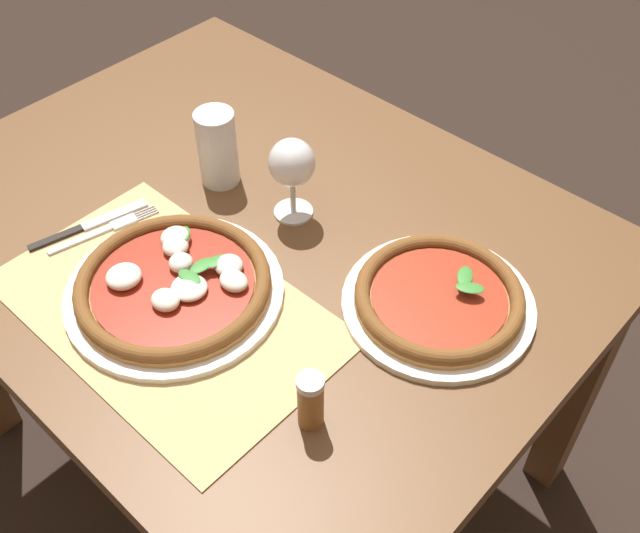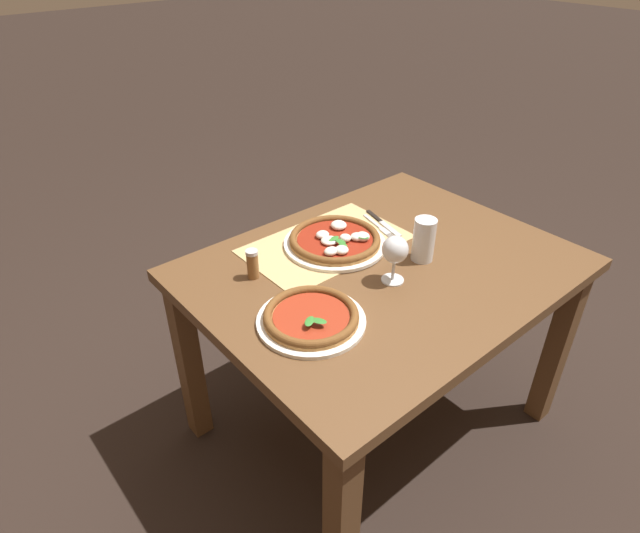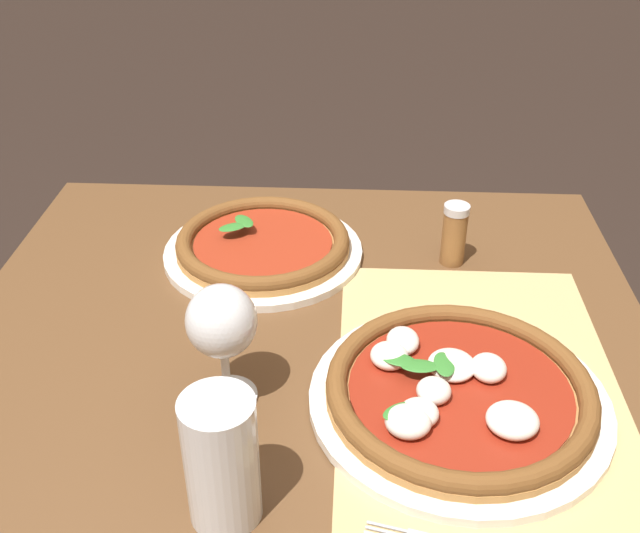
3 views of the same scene
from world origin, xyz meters
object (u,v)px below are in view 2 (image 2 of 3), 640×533
at_px(pizza_near, 335,240).
at_px(fork, 379,227).
at_px(wine_glass, 395,251).
at_px(pepper_shaker, 253,264).
at_px(pizza_far, 311,317).
at_px(knife, 383,223).
at_px(pint_glass, 424,240).

xyz_separation_m(pizza_near, fork, (-0.20, 0.01, -0.02)).
distance_m(wine_glass, pepper_shaker, 0.43).
bearing_deg(pizza_far, pizza_near, -140.86).
distance_m(wine_glass, knife, 0.37).
bearing_deg(pizza_near, pepper_shaker, -4.43).
height_order(pizza_far, wine_glass, wine_glass).
bearing_deg(pepper_shaker, knife, 177.48).
bearing_deg(pizza_near, pizza_far, 39.14).
bearing_deg(pepper_shaker, fork, 176.17).
bearing_deg(fork, pizza_near, -2.89).
bearing_deg(pizza_near, pint_glass, 123.73).
bearing_deg(pizza_far, pint_glass, -177.71).
distance_m(pizza_far, knife, 0.61).
xyz_separation_m(knife, pepper_shaker, (0.55, -0.02, 0.04)).
height_order(wine_glass, knife, wine_glass).
relative_size(pizza_far, pepper_shaker, 3.13).
xyz_separation_m(pizza_far, pepper_shaker, (-0.00, -0.29, 0.03)).
bearing_deg(wine_glass, pint_glass, -171.57).
bearing_deg(pizza_near, fork, 177.11).
relative_size(knife, pepper_shaker, 2.20).
height_order(pizza_far, fork, pizza_far).
bearing_deg(knife, pepper_shaker, -2.52).
height_order(wine_glass, pepper_shaker, wine_glass).
bearing_deg(pint_glass, wine_glass, 8.43).
xyz_separation_m(pint_glass, pepper_shaker, (0.48, -0.27, -0.02)).
height_order(fork, knife, knife).
bearing_deg(pint_glass, knife, -106.17).
distance_m(wine_glass, pint_glass, 0.17).
xyz_separation_m(pizza_near, pint_glass, (-0.16, 0.24, 0.05)).
distance_m(pizza_far, pepper_shaker, 0.29).
bearing_deg(pizza_far, wine_glass, 179.11).
xyz_separation_m(wine_glass, pint_glass, (-0.16, -0.02, -0.04)).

